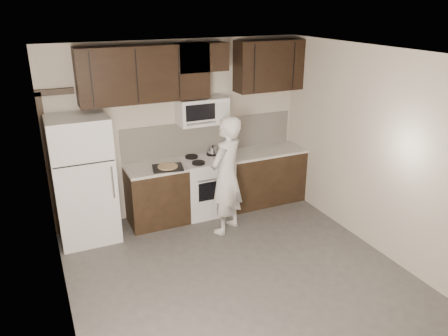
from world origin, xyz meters
TOP-DOWN VIEW (x-y plane):
  - floor at (0.00, 0.00)m, footprint 4.50×4.50m
  - back_wall at (0.00, 2.25)m, footprint 4.00×0.00m
  - ceiling at (0.00, 0.00)m, footprint 4.50×4.50m
  - counter_run at (0.60, 1.94)m, footprint 2.95×0.64m
  - stove at (0.30, 1.94)m, footprint 0.76×0.66m
  - backsplash at (0.50, 2.24)m, footprint 2.90×0.02m
  - upper_cabinets at (0.21, 2.08)m, footprint 3.48×0.35m
  - microwave at (0.30, 2.06)m, footprint 0.76×0.42m
  - refrigerator at (-1.55, 1.89)m, footprint 0.80×0.76m
  - door_trim at (-1.92, 2.21)m, footprint 0.50×0.08m
  - saucepan at (0.48, 2.09)m, footprint 0.27×0.16m
  - baking_tray at (-0.36, 1.79)m, footprint 0.49×0.41m
  - pizza at (-0.36, 1.79)m, footprint 0.35×0.35m
  - person at (0.34, 1.26)m, footprint 0.76×0.70m

SIDE VIEW (x-z plane):
  - floor at x=0.00m, z-range 0.00..0.00m
  - counter_run at x=0.60m, z-range 0.00..0.91m
  - stove at x=0.30m, z-range -0.01..0.93m
  - person at x=0.34m, z-range 0.00..1.75m
  - refrigerator at x=-1.55m, z-range 0.00..1.80m
  - baking_tray at x=-0.36m, z-range 0.91..0.93m
  - pizza at x=-0.36m, z-range 0.93..0.95m
  - saucepan at x=0.48m, z-range 0.90..1.05m
  - backsplash at x=0.50m, z-range 0.91..1.45m
  - door_trim at x=-1.92m, z-range 0.19..2.31m
  - back_wall at x=0.00m, z-range -0.65..3.35m
  - microwave at x=0.30m, z-range 1.45..1.85m
  - upper_cabinets at x=0.21m, z-range 1.89..2.67m
  - ceiling at x=0.00m, z-range 2.70..2.70m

